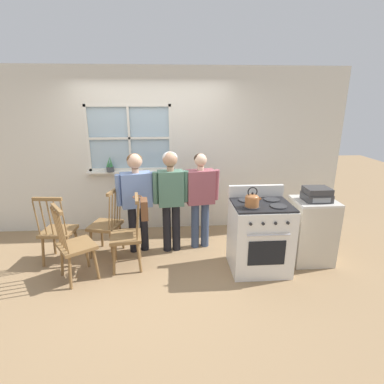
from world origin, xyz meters
name	(u,v)px	position (x,y,z in m)	size (l,w,h in m)	color
ground_plane	(152,268)	(0.00, 0.00, 0.00)	(16.00, 16.00, 0.00)	#937551
wall_back	(155,153)	(0.02, 1.40, 1.33)	(6.40, 0.16, 2.70)	silver
chair_by_window	(128,236)	(-0.31, 0.08, 0.45)	(0.45, 0.47, 1.00)	olive
chair_near_wall	(58,232)	(-1.29, 0.29, 0.45)	(0.46, 0.44, 1.00)	olive
chair_center_cluster	(75,246)	(-0.92, -0.15, 0.45)	(0.57, 0.57, 1.00)	olive
chair_near_stove	(107,225)	(-0.66, 0.47, 0.45)	(0.49, 0.51, 1.00)	olive
person_elderly_left	(136,193)	(-0.21, 0.54, 0.90)	(0.59, 0.30, 1.48)	black
person_teen_center	(171,193)	(0.28, 0.51, 0.91)	(0.52, 0.25, 1.50)	black
person_adult_right	(200,193)	(0.71, 0.60, 0.87)	(0.56, 0.27, 1.46)	#384766
stove	(259,236)	(1.43, -0.07, 0.47)	(0.75, 0.68, 1.08)	white
kettle	(252,200)	(1.26, -0.21, 1.02)	(0.21, 0.17, 0.25)	#A86638
potted_plant	(110,167)	(-0.71, 1.31, 1.12)	(0.12, 0.12, 0.26)	#42474C
handbag	(144,208)	(-0.08, 0.11, 0.83)	(0.21, 0.23, 0.31)	brown
side_counter	(311,231)	(2.21, 0.08, 0.45)	(0.55, 0.50, 0.90)	beige
stereo	(317,194)	(2.21, 0.06, 0.99)	(0.34, 0.29, 0.18)	#38383A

